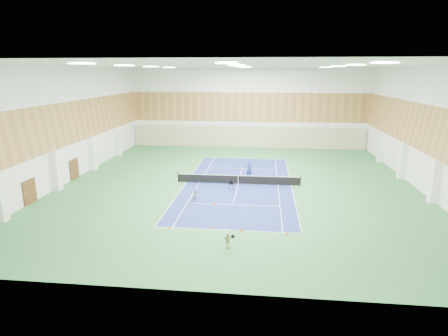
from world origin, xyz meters
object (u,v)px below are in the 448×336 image
at_px(tennis_net, 238,179).
at_px(child_apron, 228,240).
at_px(coach, 249,170).
at_px(ball_cart, 231,185).
at_px(child_court, 195,196).

distance_m(tennis_net, child_apron, 14.73).
height_order(coach, ball_cart, coach).
relative_size(child_apron, ball_cart, 1.29).
relative_size(coach, child_court, 1.59).
height_order(tennis_net, coach, coach).
height_order(coach, child_court, coach).
xyz_separation_m(child_apron, ball_cart, (-0.92, 12.78, -0.12)).
relative_size(child_court, child_apron, 1.08).
height_order(coach, child_apron, coach).
bearing_deg(child_apron, child_court, 89.20).
height_order(child_apron, ball_cart, child_apron).
xyz_separation_m(tennis_net, coach, (1.01, 2.52, 0.37)).
bearing_deg(tennis_net, coach, 68.28).
bearing_deg(ball_cart, child_apron, -101.43).
bearing_deg(child_apron, ball_cart, 70.07).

